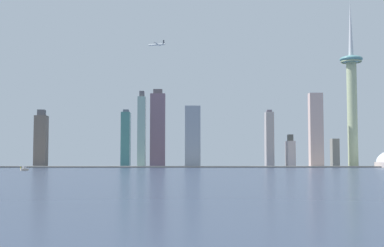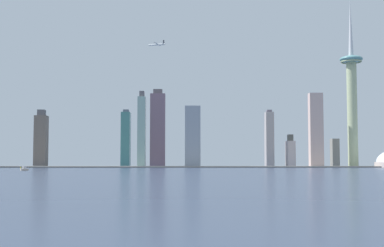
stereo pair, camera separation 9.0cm
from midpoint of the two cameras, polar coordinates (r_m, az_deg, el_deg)
ground_plane at (r=389.63m, az=0.42°, el=-5.49°), size 6000.00×6000.00×0.00m
waterfront_pier at (r=885.03m, az=-0.64°, el=-4.57°), size 947.34×73.41×2.01m
observation_tower at (r=963.12m, az=16.46°, el=3.29°), size 38.85×38.85×289.85m
skyscraper_0 at (r=998.86m, az=8.13°, el=-1.62°), size 14.38×23.64×103.60m
skyscraper_2 at (r=904.72m, az=-5.31°, el=-0.79°), size 12.73×27.57×126.45m
skyscraper_3 at (r=966.48m, az=-6.97°, el=-1.64°), size 15.84×26.94×101.19m
skyscraper_4 at (r=945.84m, az=-3.63°, el=-0.63°), size 26.11×17.71×135.63m
skyscraper_5 at (r=935.27m, az=12.90°, el=-0.68°), size 22.37×15.66×124.81m
skyscraper_7 at (r=1023.32m, az=14.79°, el=-2.99°), size 13.04×17.37×50.95m
skyscraper_8 at (r=901.76m, az=0.06°, el=-1.39°), size 25.65×21.23×101.79m
skyscraper_10 at (r=1002.58m, az=10.31°, el=-3.02°), size 13.64×27.74×58.43m
skyscraper_11 at (r=981.18m, az=-15.59°, el=-1.70°), size 20.64×22.63×99.82m
boat_1 at (r=617.49m, az=-17.20°, el=-4.59°), size 8.11×7.20×4.71m
channel_buoy_0 at (r=815.93m, az=-17.56°, el=-4.41°), size 1.71×1.71×2.86m
airplane at (r=824.12m, az=-3.71°, el=8.30°), size 25.31×25.95×7.48m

